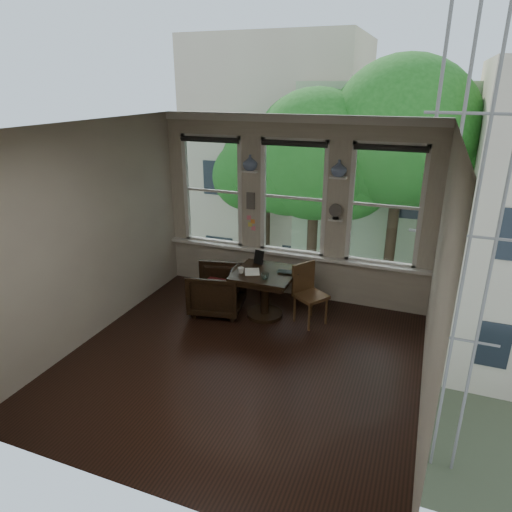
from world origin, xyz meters
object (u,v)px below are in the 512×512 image
at_px(table, 265,294).
at_px(side_chair_right, 311,295).
at_px(mug, 241,270).
at_px(laptop, 288,274).
at_px(armchair_left, 217,290).

height_order(table, side_chair_right, side_chair_right).
bearing_deg(mug, side_chair_right, 11.43).
bearing_deg(mug, laptop, 16.30).
xyz_separation_m(table, laptop, (0.36, 0.03, 0.39)).
height_order(armchair_left, mug, mug).
xyz_separation_m(armchair_left, side_chair_right, (1.49, 0.16, 0.09)).
bearing_deg(side_chair_right, armchair_left, 130.78).
bearing_deg(armchair_left, table, 87.88).
xyz_separation_m(table, armchair_left, (-0.77, -0.12, -0.01)).
relative_size(side_chair_right, mug, 9.73).
relative_size(armchair_left, side_chair_right, 0.88).
distance_m(laptop, mug, 0.71).
bearing_deg(armchair_left, side_chair_right, 85.21).
xyz_separation_m(side_chair_right, laptop, (-0.37, -0.01, 0.30)).
height_order(side_chair_right, laptop, side_chair_right).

